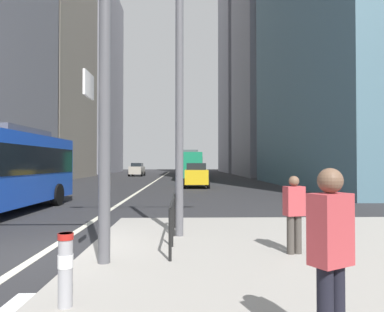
% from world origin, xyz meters
% --- Properties ---
extents(ground_plane, '(160.00, 160.00, 0.00)m').
position_xyz_m(ground_plane, '(0.00, 20.00, 0.00)').
color(ground_plane, '#28282B').
extents(median_island, '(9.00, 10.00, 0.15)m').
position_xyz_m(median_island, '(5.50, -1.00, 0.07)').
color(median_island, gray).
rests_on(median_island, ground).
extents(lane_centre_line, '(0.20, 80.00, 0.01)m').
position_xyz_m(lane_centre_line, '(0.00, 30.00, 0.01)').
color(lane_centre_line, beige).
rests_on(lane_centre_line, ground).
extents(office_tower_left_far, '(10.51, 21.57, 36.97)m').
position_xyz_m(office_tower_left_far, '(-16.00, 63.35, 18.49)').
color(office_tower_left_far, gray).
rests_on(office_tower_left_far, ground).
extents(office_tower_right_far, '(11.34, 19.64, 52.38)m').
position_xyz_m(office_tower_right_far, '(17.00, 67.59, 26.19)').
color(office_tower_right_far, gray).
rests_on(office_tower_right_far, ground).
extents(city_bus_red_receding, '(2.78, 11.01, 3.40)m').
position_xyz_m(city_bus_red_receding, '(3.72, 34.85, 1.84)').
color(city_bus_red_receding, '#198456').
rests_on(city_bus_red_receding, ground).
extents(city_bus_red_distant, '(2.93, 11.28, 3.40)m').
position_xyz_m(city_bus_red_distant, '(3.46, 51.52, 1.84)').
color(city_bus_red_distant, '#198456').
rests_on(city_bus_red_distant, ground).
extents(car_oncoming_mid, '(2.15, 4.20, 1.94)m').
position_xyz_m(car_oncoming_mid, '(-3.84, 45.37, 0.99)').
color(car_oncoming_mid, '#B2A899').
rests_on(car_oncoming_mid, ground).
extents(car_receding_near, '(2.07, 4.09, 1.94)m').
position_xyz_m(car_receding_near, '(4.03, 20.67, 0.99)').
color(car_receding_near, gold).
rests_on(car_receding_near, ground).
extents(street_lamp_post, '(5.50, 0.32, 8.00)m').
position_xyz_m(street_lamp_post, '(2.94, 1.08, 5.28)').
color(street_lamp_post, '#56565B').
rests_on(street_lamp_post, median_island).
extents(bollard_left, '(0.20, 0.20, 0.92)m').
position_xyz_m(bollard_left, '(1.56, -3.28, 0.66)').
color(bollard_left, '#99999E').
rests_on(bollard_left, median_island).
extents(pedestrian_railing, '(0.06, 3.44, 0.98)m').
position_xyz_m(pedestrian_railing, '(2.80, 0.48, 0.85)').
color(pedestrian_railing, black).
rests_on(pedestrian_railing, median_island).
extents(pedestrian_waiting, '(0.42, 0.32, 1.55)m').
position_xyz_m(pedestrian_waiting, '(5.26, -0.73, 1.00)').
color(pedestrian_waiting, '#423D38').
rests_on(pedestrian_waiting, median_island).
extents(pedestrian_walking, '(0.45, 0.39, 1.77)m').
position_xyz_m(pedestrian_walking, '(4.42, -4.54, 1.14)').
color(pedestrian_walking, black).
rests_on(pedestrian_walking, median_island).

